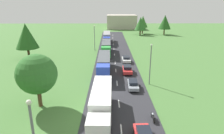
% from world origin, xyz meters
% --- Properties ---
extents(road, '(10.00, 140.00, 0.06)m').
position_xyz_m(road, '(0.00, 24.50, 0.03)').
color(road, '#2B2B30').
rests_on(road, ground).
extents(lane_marking_centre, '(0.16, 124.44, 0.01)m').
position_xyz_m(lane_marking_centre, '(0.00, 22.44, 0.07)').
color(lane_marking_centre, white).
rests_on(lane_marking_centre, road).
extents(truck_lead, '(2.67, 11.91, 3.72)m').
position_xyz_m(truck_lead, '(-2.41, 14.39, 2.16)').
color(truck_lead, white).
rests_on(truck_lead, road).
extents(truck_second, '(2.51, 13.16, 3.47)m').
position_xyz_m(truck_second, '(-2.54, 31.76, 2.09)').
color(truck_second, blue).
rests_on(truck_second, road).
extents(truck_third, '(2.55, 12.89, 3.41)m').
position_xyz_m(truck_third, '(-2.37, 48.28, 2.05)').
color(truck_third, green).
rests_on(truck_third, road).
extents(truck_fourth, '(2.58, 13.43, 3.71)m').
position_xyz_m(truck_fourth, '(-2.45, 64.83, 2.17)').
color(truck_fourth, blue).
rests_on(truck_fourth, road).
extents(car_third, '(1.82, 4.30, 1.36)m').
position_xyz_m(car_third, '(2.69, 23.77, 0.78)').
color(car_third, '#8C939E').
rests_on(car_third, road).
extents(car_fourth, '(1.98, 4.35, 1.53)m').
position_xyz_m(car_fourth, '(2.38, 31.75, 0.85)').
color(car_fourth, red).
rests_on(car_fourth, road).
extents(car_fifth, '(2.00, 4.15, 1.44)m').
position_xyz_m(car_fifth, '(2.76, 39.71, 0.82)').
color(car_fifth, white).
rests_on(car_fifth, road).
extents(motorcycle_courier, '(0.28, 1.94, 0.91)m').
position_xyz_m(motorcycle_courier, '(4.10, 13.85, 0.54)').
color(motorcycle_courier, black).
rests_on(motorcycle_courier, road).
extents(lamppost_second, '(0.36, 0.36, 7.51)m').
position_xyz_m(lamppost_second, '(5.89, 25.57, 4.22)').
color(lamppost_second, slate).
rests_on(lamppost_second, ground).
extents(lamppost_third, '(0.36, 0.36, 7.80)m').
position_xyz_m(lamppost_third, '(-6.07, 53.04, 4.38)').
color(lamppost_third, slate).
rests_on(lamppost_third, ground).
extents(tree_oak, '(4.88, 4.88, 8.44)m').
position_xyz_m(tree_oak, '(14.55, 88.67, 5.72)').
color(tree_oak, '#513823').
rests_on(tree_oak, ground).
extents(tree_maple, '(5.79, 5.79, 9.33)m').
position_xyz_m(tree_maple, '(-22.82, 43.09, 6.12)').
color(tree_maple, '#513823').
rests_on(tree_maple, ground).
extents(tree_pine, '(5.31, 5.31, 8.19)m').
position_xyz_m(tree_pine, '(12.80, 84.33, 5.24)').
color(tree_pine, '#513823').
rests_on(tree_pine, ground).
extents(tree_ash, '(5.77, 5.77, 9.03)m').
position_xyz_m(tree_ash, '(24.31, 85.36, 5.84)').
color(tree_ash, '#513823').
rests_on(tree_ash, ground).
extents(tree_lime, '(5.61, 5.61, 7.69)m').
position_xyz_m(tree_lime, '(-11.39, 17.79, 4.87)').
color(tree_lime, '#513823').
rests_on(tree_lime, ground).
extents(distant_building, '(16.80, 12.82, 7.72)m').
position_xyz_m(distant_building, '(5.52, 110.18, 3.86)').
color(distant_building, '#B2A899').
rests_on(distant_building, ground).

